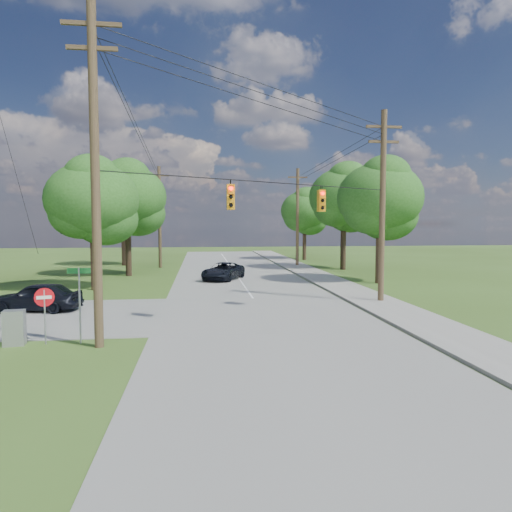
{
  "coord_description": "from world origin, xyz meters",
  "views": [
    {
      "loc": [
        -1.01,
        -16.04,
        4.36
      ],
      "look_at": [
        1.56,
        5.0,
        2.86
      ],
      "focal_mm": 32.0,
      "sensor_mm": 36.0,
      "label": 1
    }
  ],
  "objects": [
    {
      "name": "tree_w_near",
      "position": [
        -8.0,
        15.0,
        5.92
      ],
      "size": [
        6.0,
        6.0,
        8.4
      ],
      "color": "#412D20",
      "rests_on": "ground"
    },
    {
      "name": "car_main_north",
      "position": [
        0.73,
        19.2,
        0.69
      ],
      "size": [
        3.94,
        5.22,
        1.32
      ],
      "primitive_type": "imported",
      "rotation": [
        0.0,
        0.0,
        -0.42
      ],
      "color": "black",
      "rests_on": "main_road"
    },
    {
      "name": "power_lines",
      "position": [
        1.5,
        11.54,
        9.15
      ],
      "size": [
        13.93,
        29.62,
        4.93
      ],
      "color": "black",
      "rests_on": "ground"
    },
    {
      "name": "traffic_signals",
      "position": [
        2.55,
        4.43,
        5.5
      ],
      "size": [
        4.91,
        3.27,
        1.05
      ],
      "color": "orange",
      "rests_on": "ground"
    },
    {
      "name": "do_not_enter_sign",
      "position": [
        -6.61,
        1.0,
        1.53
      ],
      "size": [
        0.67,
        0.23,
        2.06
      ],
      "rotation": [
        0.0,
        0.0,
        0.29
      ],
      "color": "#939699",
      "rests_on": "ground"
    },
    {
      "name": "tree_w_mid",
      "position": [
        -7.0,
        23.0,
        6.58
      ],
      "size": [
        6.4,
        6.4,
        9.22
      ],
      "color": "#412D20",
      "rests_on": "ground"
    },
    {
      "name": "pole_ne",
      "position": [
        8.9,
        8.0,
        5.47
      ],
      "size": [
        2.0,
        0.32,
        10.5
      ],
      "color": "#503C29",
      "rests_on": "ground"
    },
    {
      "name": "pole_north_w",
      "position": [
        -5.0,
        30.0,
        5.13
      ],
      "size": [
        2.0,
        0.32,
        10.0
      ],
      "color": "#503C29",
      "rests_on": "ground"
    },
    {
      "name": "pole_north_e",
      "position": [
        8.9,
        30.0,
        5.13
      ],
      "size": [
        2.0,
        0.32,
        10.0
      ],
      "color": "#503C29",
      "rests_on": "ground"
    },
    {
      "name": "sidewalk_east",
      "position": [
        8.7,
        5.0,
        0.06
      ],
      "size": [
        2.6,
        100.0,
        0.12
      ],
      "primitive_type": "cube",
      "color": "gray",
      "rests_on": "ground"
    },
    {
      "name": "ground",
      "position": [
        0.0,
        0.0,
        0.0
      ],
      "size": [
        140.0,
        140.0,
        0.0
      ],
      "primitive_type": "plane",
      "color": "#38521B",
      "rests_on": "ground"
    },
    {
      "name": "control_cabinet",
      "position": [
        -7.67,
        1.0,
        0.63
      ],
      "size": [
        0.76,
        0.6,
        1.27
      ],
      "primitive_type": "cube",
      "rotation": [
        0.0,
        0.0,
        0.13
      ],
      "color": "#939699",
      "rests_on": "ground"
    },
    {
      "name": "car_cross_dark",
      "position": [
        -9.07,
        7.51,
        0.75
      ],
      "size": [
        4.41,
        2.27,
        1.43
      ],
      "primitive_type": "imported",
      "rotation": [
        0.0,
        0.0,
        -1.71
      ],
      "color": "black",
      "rests_on": "cross_road"
    },
    {
      "name": "tree_e_near",
      "position": [
        12.0,
        16.0,
        6.25
      ],
      "size": [
        6.2,
        6.2,
        8.81
      ],
      "color": "#412D20",
      "rests_on": "ground"
    },
    {
      "name": "tree_w_far",
      "position": [
        -9.0,
        33.0,
        6.25
      ],
      "size": [
        6.0,
        6.0,
        8.73
      ],
      "color": "#412D20",
      "rests_on": "ground"
    },
    {
      "name": "street_name_sign",
      "position": [
        -5.39,
        1.0,
        1.76
      ],
      "size": [
        0.83,
        0.07,
        2.78
      ],
      "rotation": [
        0.0,
        0.0,
        -0.05
      ],
      "color": "#939699",
      "rests_on": "ground"
    },
    {
      "name": "main_road",
      "position": [
        2.0,
        5.0,
        0.01
      ],
      "size": [
        10.0,
        100.0,
        0.03
      ],
      "primitive_type": "cube",
      "color": "gray",
      "rests_on": "ground"
    },
    {
      "name": "tree_e_mid",
      "position": [
        12.5,
        26.0,
        6.91
      ],
      "size": [
        6.6,
        6.6,
        9.64
      ],
      "color": "#412D20",
      "rests_on": "ground"
    },
    {
      "name": "tree_e_far",
      "position": [
        11.5,
        38.0,
        5.92
      ],
      "size": [
        5.8,
        5.8,
        8.32
      ],
      "color": "#412D20",
      "rests_on": "ground"
    },
    {
      "name": "pole_sw",
      "position": [
        -4.6,
        0.4,
        6.23
      ],
      "size": [
        2.0,
        0.32,
        12.0
      ],
      "color": "#503C29",
      "rests_on": "ground"
    }
  ]
}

